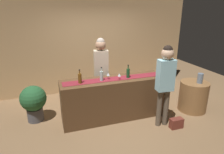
% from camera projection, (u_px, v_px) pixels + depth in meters
% --- Properties ---
extents(ground_plane, '(10.00, 10.00, 0.00)m').
position_uv_depth(ground_plane, '(114.00, 117.00, 4.66)').
color(ground_plane, brown).
extents(back_wall, '(6.00, 0.12, 2.90)m').
position_uv_depth(back_wall, '(93.00, 43.00, 5.89)').
color(back_wall, tan).
rests_on(back_wall, ground).
extents(bar_counter, '(2.35, 0.60, 0.95)m').
position_uv_depth(bar_counter, '(114.00, 99.00, 4.50)').
color(bar_counter, '#543821').
rests_on(bar_counter, ground).
extents(counter_runner_cloth, '(2.23, 0.28, 0.01)m').
position_uv_depth(counter_runner_cloth, '(114.00, 79.00, 4.35)').
color(counter_runner_cloth, maroon).
rests_on(counter_runner_cloth, bar_counter).
extents(wine_bottle_clear, '(0.07, 0.07, 0.30)m').
position_uv_depth(wine_bottle_clear, '(101.00, 76.00, 4.21)').
color(wine_bottle_clear, '#B2C6C1').
rests_on(wine_bottle_clear, bar_counter).
extents(wine_bottle_amber, '(0.07, 0.07, 0.30)m').
position_uv_depth(wine_bottle_amber, '(80.00, 78.00, 4.05)').
color(wine_bottle_amber, brown).
rests_on(wine_bottle_amber, bar_counter).
extents(wine_bottle_green, '(0.07, 0.07, 0.30)m').
position_uv_depth(wine_bottle_green, '(128.00, 73.00, 4.38)').
color(wine_bottle_green, '#194723').
rests_on(wine_bottle_green, bar_counter).
extents(wine_glass_near_customer, '(0.07, 0.07, 0.14)m').
position_uv_depth(wine_glass_near_customer, '(119.00, 75.00, 4.27)').
color(wine_glass_near_customer, silver).
rests_on(wine_glass_near_customer, bar_counter).
extents(wine_glass_mid_counter, '(0.07, 0.07, 0.14)m').
position_uv_depth(wine_glass_mid_counter, '(108.00, 74.00, 4.31)').
color(wine_glass_mid_counter, silver).
rests_on(wine_glass_mid_counter, bar_counter).
extents(bartender, '(0.36, 0.25, 1.78)m').
position_uv_depth(bartender, '(101.00, 66.00, 4.78)').
color(bartender, '#26262B').
rests_on(bartender, ground).
extents(customer_sipping, '(0.36, 0.25, 1.76)m').
position_uv_depth(customer_sipping, '(165.00, 78.00, 3.99)').
color(customer_sipping, brown).
rests_on(customer_sipping, ground).
extents(round_side_table, '(0.68, 0.68, 0.74)m').
position_uv_depth(round_side_table, '(193.00, 96.00, 4.88)').
color(round_side_table, olive).
rests_on(round_side_table, ground).
extents(vase_on_side_table, '(0.13, 0.13, 0.24)m').
position_uv_depth(vase_on_side_table, '(200.00, 78.00, 4.67)').
color(vase_on_side_table, slate).
rests_on(vase_on_side_table, round_side_table).
extents(potted_plant_tall, '(0.57, 0.57, 0.83)m').
position_uv_depth(potted_plant_tall, '(34.00, 101.00, 4.37)').
color(potted_plant_tall, '#4C4C51').
rests_on(potted_plant_tall, ground).
extents(handbag, '(0.28, 0.14, 0.22)m').
position_uv_depth(handbag, '(176.00, 123.00, 4.20)').
color(handbag, brown).
rests_on(handbag, ground).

